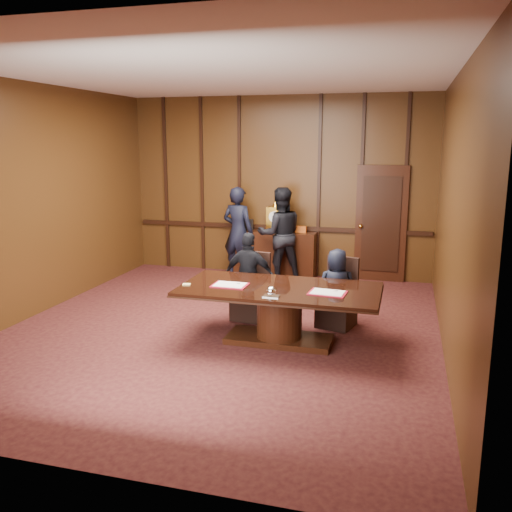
{
  "coord_description": "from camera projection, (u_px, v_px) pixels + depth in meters",
  "views": [
    {
      "loc": [
        2.44,
        -6.93,
        2.65
      ],
      "look_at": [
        0.44,
        0.26,
        1.05
      ],
      "focal_mm": 38.0,
      "sensor_mm": 36.0,
      "label": 1
    }
  ],
  "objects": [
    {
      "name": "folder_left",
      "position": [
        230.0,
        285.0,
        7.18
      ],
      "size": [
        0.46,
        0.33,
        0.02
      ],
      "rotation": [
        0.0,
        0.0,
        -0.01
      ],
      "color": "maroon",
      "rests_on": "conference_table"
    },
    {
      "name": "witness_left",
      "position": [
        238.0,
        232.0,
        10.6
      ],
      "size": [
        0.73,
        0.56,
        1.78
      ],
      "primitive_type": "imported",
      "rotation": [
        0.0,
        0.0,
        2.92
      ],
      "color": "black",
      "rests_on": "ground"
    },
    {
      "name": "notepad",
      "position": [
        187.0,
        284.0,
        7.22
      ],
      "size": [
        0.11,
        0.09,
        0.01
      ],
      "primitive_type": "cube",
      "rotation": [
        0.0,
        0.0,
        0.18
      ],
      "color": "#FAE17A",
      "rests_on": "conference_table"
    },
    {
      "name": "folder_right",
      "position": [
        328.0,
        293.0,
        6.81
      ],
      "size": [
        0.49,
        0.37,
        0.02
      ],
      "rotation": [
        0.0,
        0.0,
        -0.08
      ],
      "color": "maroon",
      "rests_on": "conference_table"
    },
    {
      "name": "signatory_right",
      "position": [
        337.0,
        289.0,
        7.72
      ],
      "size": [
        0.62,
        0.46,
        1.15
      ],
      "primitive_type": "imported",
      "rotation": [
        0.0,
        0.0,
        3.32
      ],
      "color": "black",
      "rests_on": "ground"
    },
    {
      "name": "witness_right",
      "position": [
        280.0,
        234.0,
        10.29
      ],
      "size": [
        1.06,
        0.96,
        1.79
      ],
      "primitive_type": "imported",
      "rotation": [
        0.0,
        0.0,
        3.53
      ],
      "color": "black",
      "rests_on": "ground"
    },
    {
      "name": "chair_left",
      "position": [
        251.0,
        299.0,
        8.19
      ],
      "size": [
        0.54,
        0.54,
        0.99
      ],
      "rotation": [
        0.0,
        0.0,
        -0.13
      ],
      "color": "black",
      "rests_on": "ground"
    },
    {
      "name": "sideboard",
      "position": [
        275.0,
        252.0,
        10.69
      ],
      "size": [
        1.6,
        0.45,
        1.54
      ],
      "color": "black",
      "rests_on": "ground"
    },
    {
      "name": "conference_table",
      "position": [
        279.0,
        305.0,
        7.15
      ],
      "size": [
        2.62,
        1.32,
        0.76
      ],
      "color": "black",
      "rests_on": "ground"
    },
    {
      "name": "signatory_left",
      "position": [
        249.0,
        277.0,
        8.04
      ],
      "size": [
        0.78,
        0.33,
        1.33
      ],
      "primitive_type": "imported",
      "rotation": [
        0.0,
        0.0,
        3.14
      ],
      "color": "black",
      "rests_on": "ground"
    },
    {
      "name": "inkstand",
      "position": [
        271.0,
        292.0,
        6.66
      ],
      "size": [
        0.2,
        0.14,
        0.12
      ],
      "color": "white",
      "rests_on": "conference_table"
    },
    {
      "name": "chair_right",
      "position": [
        337.0,
        306.0,
        7.85
      ],
      "size": [
        0.59,
        0.59,
        0.99
      ],
      "rotation": [
        0.0,
        0.0,
        -0.25
      ],
      "color": "black",
      "rests_on": "ground"
    },
    {
      "name": "room",
      "position": [
        228.0,
        209.0,
        7.47
      ],
      "size": [
        7.0,
        7.04,
        3.5
      ],
      "color": "black",
      "rests_on": "ground"
    }
  ]
}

